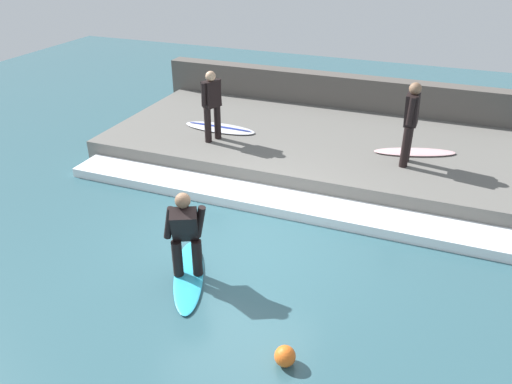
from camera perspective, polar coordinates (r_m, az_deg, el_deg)
name	(u,v)px	position (r m, az deg, el deg)	size (l,w,h in m)	color
ground_plane	(241,247)	(8.60, -1.78, -6.26)	(28.00, 28.00, 0.00)	#335B66
concrete_ledge	(309,145)	(11.98, 6.05, 5.37)	(4.40, 9.35, 0.47)	#66635E
back_wall	(334,98)	(14.07, 8.94, 10.55)	(0.50, 9.82, 1.31)	#544F49
wave_foam_crest	(271,200)	(9.78, 1.77, -0.95)	(0.85, 8.89, 0.19)	white
surfboard_riding	(189,275)	(7.98, -7.70, -9.42)	(1.87, 1.20, 0.06)	#2DADD1
surfer_riding	(185,231)	(7.51, -8.10, -4.47)	(0.59, 0.62, 1.43)	black
surfer_waiting_near	(411,120)	(10.52, 17.25, 7.92)	(0.59, 0.28, 1.72)	black
surfboard_waiting_near	(415,152)	(11.42, 17.68, 4.38)	(0.99, 1.82, 0.06)	beige
surfer_waiting_far	(212,102)	(11.32, -5.08, 10.17)	(0.52, 0.38, 1.60)	black
surfboard_waiting_far	(220,128)	(12.25, -4.16, 7.32)	(0.63, 1.84, 0.07)	silver
marker_buoy	(285,356)	(6.55, 3.33, -18.22)	(0.27, 0.27, 0.27)	orange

